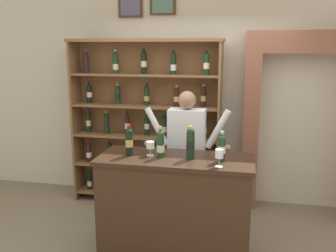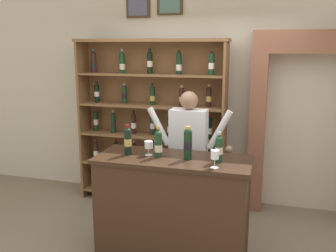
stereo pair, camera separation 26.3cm
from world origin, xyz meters
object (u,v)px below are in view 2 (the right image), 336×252
(wine_shelf, at_px, (152,119))
(tasting_bottle_chianti, at_px, (188,143))
(tasting_counter, at_px, (173,208))
(wine_glass_spare, at_px, (149,145))
(shopkeeper, at_px, (188,146))
(tasting_bottle_riserva, at_px, (158,144))
(tasting_bottle_rosso, at_px, (128,140))
(tasting_bottle_brunello, at_px, (219,148))
(wine_glass_left, at_px, (215,156))

(wine_shelf, height_order, tasting_bottle_chianti, wine_shelf)
(tasting_counter, bearing_deg, wine_glass_spare, 177.03)
(shopkeeper, distance_m, wine_glass_spare, 0.67)
(tasting_bottle_riserva, bearing_deg, shopkeeper, 76.23)
(tasting_bottle_rosso, bearing_deg, wine_shelf, 98.25)
(wine_shelf, bearing_deg, wine_glass_spare, -72.97)
(shopkeeper, height_order, wine_glass_spare, shopkeeper)
(shopkeeper, xyz_separation_m, tasting_bottle_riserva, (-0.15, -0.63, 0.18))
(tasting_bottle_rosso, distance_m, tasting_bottle_chianti, 0.60)
(wine_glass_spare, bearing_deg, wine_shelf, 107.03)
(tasting_bottle_rosso, bearing_deg, shopkeeper, 53.89)
(tasting_bottle_rosso, bearing_deg, tasting_bottle_chianti, 1.13)
(wine_shelf, bearing_deg, tasting_bottle_brunello, -50.51)
(wine_shelf, bearing_deg, shopkeeper, -46.22)
(tasting_bottle_riserva, relative_size, tasting_bottle_chianti, 0.95)
(tasting_bottle_rosso, relative_size, wine_glass_left, 1.87)
(tasting_bottle_riserva, bearing_deg, wine_glass_left, -18.02)
(wine_glass_spare, bearing_deg, tasting_bottle_riserva, -14.45)
(tasting_counter, bearing_deg, tasting_bottle_brunello, -2.36)
(tasting_counter, xyz_separation_m, shopkeeper, (0.01, 0.62, 0.48))
(shopkeeper, relative_size, wine_glass_left, 9.95)
(tasting_counter, xyz_separation_m, tasting_bottle_riserva, (-0.14, -0.01, 0.66))
(tasting_bottle_riserva, bearing_deg, tasting_bottle_chianti, 0.70)
(wine_glass_spare, bearing_deg, tasting_bottle_brunello, -2.58)
(wine_glass_left, bearing_deg, tasting_bottle_brunello, 87.38)
(tasting_counter, relative_size, tasting_bottle_chianti, 4.68)
(tasting_bottle_brunello, bearing_deg, tasting_bottle_riserva, 179.68)
(wine_shelf, height_order, tasting_bottle_riserva, wine_shelf)
(wine_shelf, bearing_deg, wine_glass_left, -54.33)
(wine_shelf, relative_size, shopkeeper, 1.35)
(shopkeeper, bearing_deg, wine_shelf, 133.78)
(tasting_bottle_rosso, xyz_separation_m, tasting_bottle_chianti, (0.60, 0.01, 0.01))
(tasting_bottle_chianti, height_order, tasting_bottle_brunello, tasting_bottle_chianti)
(shopkeeper, bearing_deg, wine_glass_left, -62.72)
(wine_shelf, distance_m, tasting_counter, 1.58)
(tasting_bottle_chianti, distance_m, wine_glass_spare, 0.40)
(tasting_counter, distance_m, wine_glass_spare, 0.67)
(tasting_bottle_brunello, relative_size, wine_glass_left, 1.76)
(tasting_bottle_rosso, xyz_separation_m, tasting_bottle_riserva, (0.31, 0.01, -0.01))
(tasting_bottle_rosso, relative_size, wine_glass_spare, 2.14)
(wine_glass_left, bearing_deg, tasting_bottle_rosso, 168.59)
(tasting_counter, relative_size, tasting_bottle_riserva, 4.93)
(tasting_bottle_brunello, xyz_separation_m, wine_glass_spare, (-0.69, 0.03, -0.03))
(tasting_bottle_brunello, bearing_deg, wine_glass_spare, 177.42)
(shopkeeper, distance_m, tasting_bottle_rosso, 0.81)
(wine_shelf, xyz_separation_m, tasting_bottle_brunello, (1.09, -1.32, 0.03))
(tasting_bottle_rosso, bearing_deg, tasting_bottle_brunello, 0.33)
(shopkeeper, relative_size, tasting_bottle_rosso, 5.32)
(tasting_bottle_chianti, bearing_deg, wine_glass_left, -33.74)
(wine_shelf, distance_m, wine_glass_spare, 1.35)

